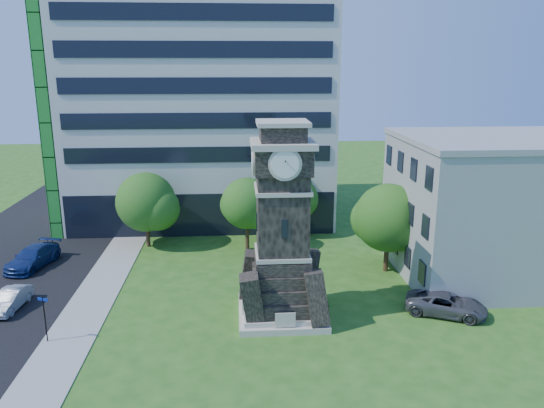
{
  "coord_description": "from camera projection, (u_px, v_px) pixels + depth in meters",
  "views": [
    {
      "loc": [
        0.31,
        -28.51,
        15.34
      ],
      "look_at": [
        2.65,
        5.85,
        6.27
      ],
      "focal_mm": 35.0,
      "sensor_mm": 36.0,
      "label": 1
    }
  ],
  "objects": [
    {
      "name": "ground",
      "position": [
        234.0,
        332.0,
        31.39
      ],
      "size": [
        160.0,
        160.0,
        0.0
      ],
      "primitive_type": "plane",
      "color": "#265718",
      "rests_on": "ground"
    },
    {
      "name": "tree_nw",
      "position": [
        147.0,
        204.0,
        45.27
      ],
      "size": [
        5.59,
        5.08,
        6.53
      ],
      "rotation": [
        0.0,
        0.0,
        0.39
      ],
      "color": "#332114",
      "rests_on": "ground"
    },
    {
      "name": "office_tall",
      "position": [
        200.0,
        76.0,
        52.49
      ],
      "size": [
        26.2,
        15.11,
        28.6
      ],
      "color": "silver",
      "rests_on": "ground"
    },
    {
      "name": "office_low",
      "position": [
        504.0,
        207.0,
        39.09
      ],
      "size": [
        15.2,
        12.2,
        10.4
      ],
      "color": "gray",
      "rests_on": "ground"
    },
    {
      "name": "tree_ne",
      "position": [
        288.0,
        195.0,
        48.59
      ],
      "size": [
        5.4,
        4.91,
        6.4
      ],
      "rotation": [
        0.0,
        0.0,
        0.15
      ],
      "color": "#332114",
      "rests_on": "ground"
    },
    {
      "name": "park_bench",
      "position": [
        315.0,
        308.0,
        33.42
      ],
      "size": [
        1.78,
        0.47,
        0.92
      ],
      "rotation": [
        0.0,
        0.0,
        -0.07
      ],
      "color": "black",
      "rests_on": "ground"
    },
    {
      "name": "sidewalk",
      "position": [
        93.0,
        300.0,
        35.59
      ],
      "size": [
        3.0,
        70.0,
        0.06
      ],
      "primitive_type": "cube",
      "color": "gray",
      "rests_on": "ground"
    },
    {
      "name": "tree_east",
      "position": [
        389.0,
        220.0,
        39.74
      ],
      "size": [
        5.68,
        5.16,
        6.81
      ],
      "rotation": [
        0.0,
        0.0,
        0.36
      ],
      "color": "#332114",
      "rests_on": "ground"
    },
    {
      "name": "car_east_lot",
      "position": [
        446.0,
        304.0,
        33.44
      ],
      "size": [
        5.5,
        4.14,
        1.39
      ],
      "primitive_type": "imported",
      "rotation": [
        0.0,
        0.0,
        1.15
      ],
      "color": "#4D4E53",
      "rests_on": "ground"
    },
    {
      "name": "car_street_mid",
      "position": [
        10.0,
        300.0,
        34.21
      ],
      "size": [
        1.67,
        3.95,
        1.27
      ],
      "primitive_type": "imported",
      "rotation": [
        0.0,
        0.0,
        -0.09
      ],
      "color": "#999BA0",
      "rests_on": "ground"
    },
    {
      "name": "car_street_north",
      "position": [
        33.0,
        257.0,
        41.33
      ],
      "size": [
        3.4,
        5.76,
        1.57
      ],
      "primitive_type": "imported",
      "rotation": [
        0.0,
        0.0,
        -0.24
      ],
      "color": "navy",
      "rests_on": "ground"
    },
    {
      "name": "tree_nc",
      "position": [
        248.0,
        205.0,
        44.49
      ],
      "size": [
        4.78,
        4.35,
        6.25
      ],
      "rotation": [
        0.0,
        0.0,
        -0.22
      ],
      "color": "#332114",
      "rests_on": "ground"
    },
    {
      "name": "clock_tower",
      "position": [
        282.0,
        236.0,
        32.17
      ],
      "size": [
        5.4,
        5.4,
        12.22
      ],
      "color": "#B9B1A1",
      "rests_on": "ground"
    },
    {
      "name": "street_sign",
      "position": [
        44.0,
        314.0,
        29.84
      ],
      "size": [
        0.67,
        0.07,
        2.8
      ],
      "rotation": [
        0.0,
        0.0,
        -0.36
      ],
      "color": "black",
      "rests_on": "ground"
    }
  ]
}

